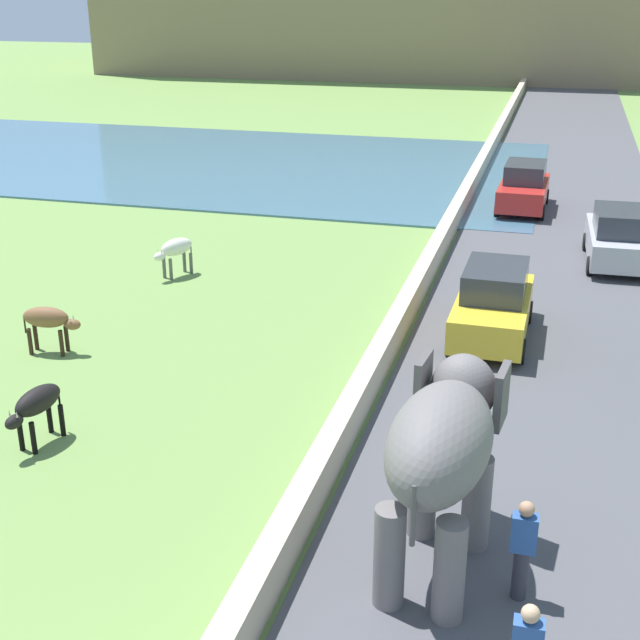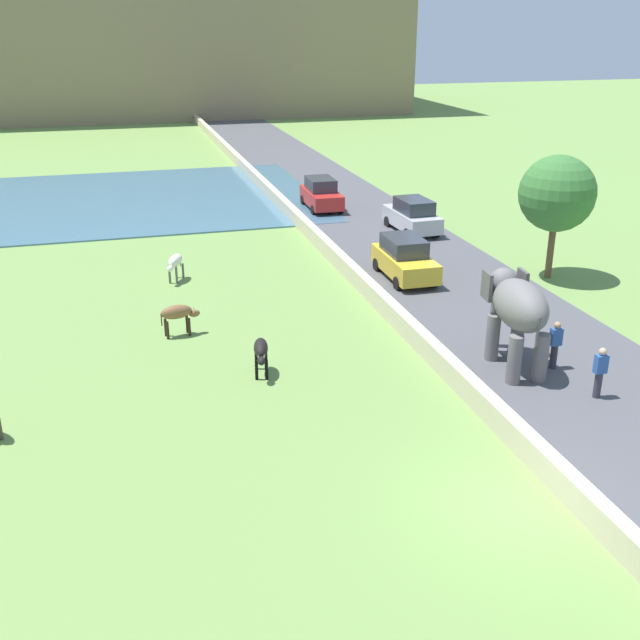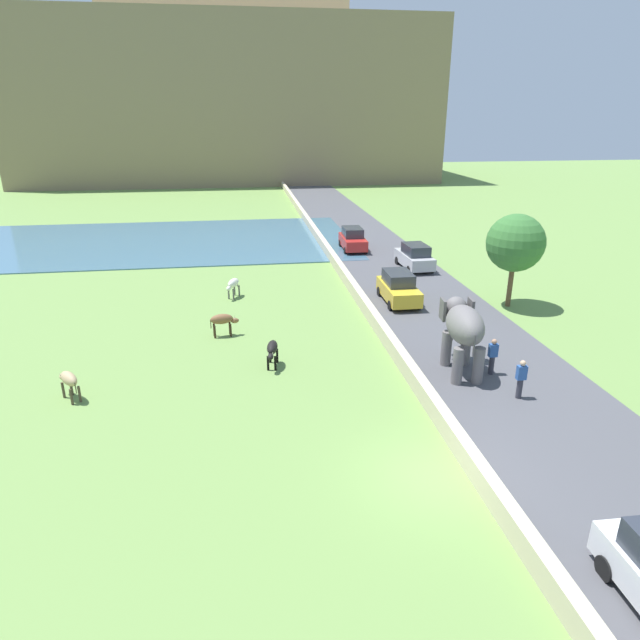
# 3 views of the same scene
# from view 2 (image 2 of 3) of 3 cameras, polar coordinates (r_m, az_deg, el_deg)

# --- Properties ---
(ground_plane) EXTENTS (220.00, 220.00, 0.00)m
(ground_plane) POSITION_cam_2_polar(r_m,az_deg,el_deg) (18.48, 14.78, -13.41)
(ground_plane) COLOR #6B8E47
(road_surface) EXTENTS (7.00, 120.00, 0.06)m
(road_surface) POSITION_cam_2_polar(r_m,az_deg,el_deg) (36.88, 6.30, 5.30)
(road_surface) COLOR #4C4C51
(road_surface) RESTS_ON ground
(barrier_wall) EXTENTS (0.40, 110.00, 0.75)m
(barrier_wall) POSITION_cam_2_polar(r_m,az_deg,el_deg) (33.75, 1.54, 4.46)
(barrier_wall) COLOR beige
(barrier_wall) RESTS_ON ground
(lake) EXTENTS (36.00, 18.00, 0.08)m
(lake) POSITION_cam_2_polar(r_m,az_deg,el_deg) (48.80, -22.10, 7.93)
(lake) COLOR #426B84
(lake) RESTS_ON ground
(hill_distant) EXTENTS (64.00, 28.00, 23.73)m
(hill_distant) POSITION_cam_2_polar(r_m,az_deg,el_deg) (97.30, -15.35, 21.96)
(hill_distant) COLOR #897556
(hill_distant) RESTS_ON ground
(elephant) EXTENTS (1.67, 3.53, 2.99)m
(elephant) POSITION_cam_2_polar(r_m,az_deg,el_deg) (24.27, 14.57, 0.83)
(elephant) COLOR slate
(elephant) RESTS_ON ground
(person_beside_elephant) EXTENTS (0.36, 0.22, 1.63)m
(person_beside_elephant) POSITION_cam_2_polar(r_m,az_deg,el_deg) (24.96, 17.26, -1.76)
(person_beside_elephant) COLOR #33333D
(person_beside_elephant) RESTS_ON ground
(person_trailing) EXTENTS (0.36, 0.22, 1.63)m
(person_trailing) POSITION_cam_2_polar(r_m,az_deg,el_deg) (23.47, 20.28, -3.69)
(person_trailing) COLOR #33333D
(person_trailing) RESTS_ON ground
(car_yellow) EXTENTS (1.83, 4.02, 1.80)m
(car_yellow) POSITION_cam_2_polar(r_m,az_deg,el_deg) (32.48, 6.38, 4.60)
(car_yellow) COLOR gold
(car_yellow) RESTS_ON ground
(car_red) EXTENTS (1.87, 4.04, 1.80)m
(car_red) POSITION_cam_2_polar(r_m,az_deg,el_deg) (44.53, 0.09, 9.45)
(car_red) COLOR red
(car_red) RESTS_ON ground
(car_silver) EXTENTS (1.91, 4.06, 1.80)m
(car_silver) POSITION_cam_2_polar(r_m,az_deg,el_deg) (39.80, 6.96, 7.79)
(car_silver) COLOR #B7B7BC
(car_silver) RESTS_ON ground
(cow_white) EXTENTS (0.91, 1.39, 1.15)m
(cow_white) POSITION_cam_2_polar(r_m,az_deg,el_deg) (32.58, -10.83, 4.28)
(cow_white) COLOR silver
(cow_white) RESTS_ON ground
(cow_black) EXTENTS (0.63, 1.42, 1.15)m
(cow_black) POSITION_cam_2_polar(r_m,az_deg,el_deg) (23.57, -4.46, -2.29)
(cow_black) COLOR black
(cow_black) RESTS_ON ground
(cow_brown) EXTENTS (1.42, 0.59, 1.15)m
(cow_brown) POSITION_cam_2_polar(r_m,az_deg,el_deg) (26.87, -10.62, 0.49)
(cow_brown) COLOR brown
(cow_brown) RESTS_ON ground
(tree_near) EXTENTS (3.17, 3.17, 5.24)m
(tree_near) POSITION_cam_2_polar(r_m,az_deg,el_deg) (33.26, 17.40, 9.04)
(tree_near) COLOR brown
(tree_near) RESTS_ON ground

